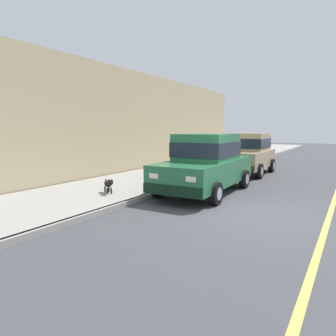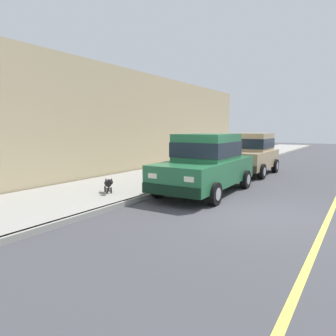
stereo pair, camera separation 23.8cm
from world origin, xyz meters
name	(u,v)px [view 1 (the left image)]	position (x,y,z in m)	size (l,w,h in m)	color
ground_plane	(255,213)	(0.00, 0.00, 0.00)	(80.00, 80.00, 0.00)	#424247
curb	(150,196)	(-3.20, 0.00, 0.07)	(0.16, 64.00, 0.14)	gray
sidewalk	(106,189)	(-5.00, 0.00, 0.07)	(3.60, 64.00, 0.14)	#99968E
lane_centre_line	(327,223)	(1.60, 0.00, 0.00)	(0.12, 57.60, 0.01)	#E0D64C
car_green_sedan	(206,163)	(-2.11, 1.64, 0.98)	(2.14, 4.65, 1.92)	#23663D
car_tan_hatchback	(248,153)	(-2.22, 6.57, 0.98)	(1.99, 3.82, 1.88)	tan
dog_black	(108,184)	(-4.26, -0.65, 0.43)	(0.67, 0.46, 0.49)	black
building_facade	(147,123)	(-7.10, 5.35, 2.37)	(0.50, 20.00, 4.73)	tan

